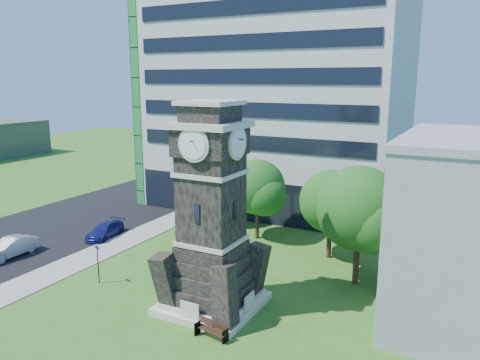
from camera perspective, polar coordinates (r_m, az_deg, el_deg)
The scene contains 13 objects.
ground at distance 29.23m, azimuth -10.68°, elevation -15.23°, with size 160.00×160.00×0.00m, color #37611B.
sidewalk at distance 38.51m, azimuth -17.27°, elevation -8.63°, with size 3.00×70.00×0.06m, color gray.
street at distance 44.69m, azimuth -25.07°, elevation -6.37°, with size 14.00×80.00×0.02m, color black.
clock_tower at distance 27.12m, azimuth -3.48°, elevation -5.16°, with size 5.40×5.40×12.22m.
office_tall at distance 49.98m, azimuth 4.70°, elevation 13.15°, with size 26.20×15.11×28.60m.
car_street_mid at distance 40.23m, azimuth -26.25°, elevation -7.42°, with size 1.53×4.39×1.45m, color #B0B3B8.
car_street_north at distance 42.15m, azimuth -16.14°, elevation -5.91°, with size 1.70×4.18×1.21m, color navy.
park_bench at distance 25.82m, azimuth -3.46°, elevation -17.71°, with size 1.82×0.49×0.94m.
street_sign at distance 32.76m, azimuth -16.95°, elevation -9.26°, with size 0.64×0.06×2.67m.
tree_nw at distance 43.94m, azimuth -4.26°, elevation 1.22°, with size 6.31×5.74×8.10m.
tree_nc at distance 39.24m, azimuth 2.22°, elevation -1.12°, with size 5.12×4.65×6.84m.
tree_ne at distance 35.57m, azimuth 11.09°, elevation -2.84°, with size 5.17×4.70×6.80m.
tree_east at distance 31.20m, azimuth 14.42°, elevation -3.75°, with size 6.10×5.54×7.98m.
Camera 1 is at (16.49, -20.09, 13.37)m, focal length 35.00 mm.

